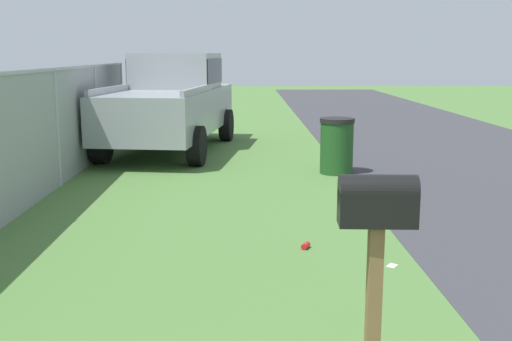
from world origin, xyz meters
The scene contains 5 objects.
mailbox centered at (3.49, -0.46, 1.08)m, with size 0.23×0.49×1.36m.
pickup_truck centered at (13.29, 1.95, 1.10)m, with size 5.41×2.66×2.09m.
trash_bin centered at (10.50, -1.25, 0.49)m, with size 0.61×0.61×0.98m.
litter_wrapper_near_hydrant centered at (5.65, -1.11, 0.00)m, with size 0.12×0.08×0.01m, color silver.
litter_can_far_scatter centered at (6.22, -0.30, 0.03)m, with size 0.07×0.07×0.12m, color red.
Camera 1 is at (-0.21, 0.35, 2.09)m, focal length 43.35 mm.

